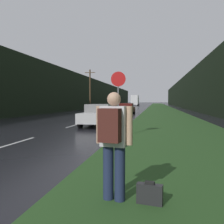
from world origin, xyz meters
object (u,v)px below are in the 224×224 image
Objects in this scene: car_passing_far at (126,109)px; hitchhiker_with_backpack at (113,139)px; stop_sign at (118,98)px; delivery_truck at (135,100)px; car_passing_near at (99,115)px; suitcase at (150,194)px.

hitchhiker_with_backpack is at bearing 96.53° from car_passing_far.
delivery_truck is (-5.62, 74.50, 0.10)m from stop_sign.
car_passing_near is (-2.03, 4.60, -1.09)m from stop_sign.
suitcase is 0.11× the size of car_passing_near.
car_passing_far reaches higher than suitcase.
stop_sign is 7.00× the size of suitcase.
delivery_truck reaches higher than car_passing_far.
stop_sign is 74.71m from delivery_truck.
suitcase is at bearing 107.52° from car_passing_near.
delivery_truck is (-3.60, 69.90, 1.20)m from car_passing_near.
hitchhiker_with_backpack reaches higher than car_passing_far.
car_passing_near is (-3.02, 11.45, -0.31)m from hitchhiker_with_backpack.
car_passing_far is (-2.03, 19.57, -1.13)m from stop_sign.
hitchhiker_with_backpack is 81.62m from delivery_truck.
stop_sign is at bearing 112.63° from suitcase.
car_passing_near is 14.97m from car_passing_far.
suitcase is (1.60, -6.88, -1.65)m from stop_sign.
stop_sign is 0.70× the size of car_passing_far.
hitchhiker_with_backpack is at bearing 104.79° from car_passing_near.
hitchhiker_with_backpack is at bearing -81.72° from stop_sign.
hitchhiker_with_backpack is 0.42× the size of car_passing_far.
car_passing_far is at bearing -90.00° from car_passing_near.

